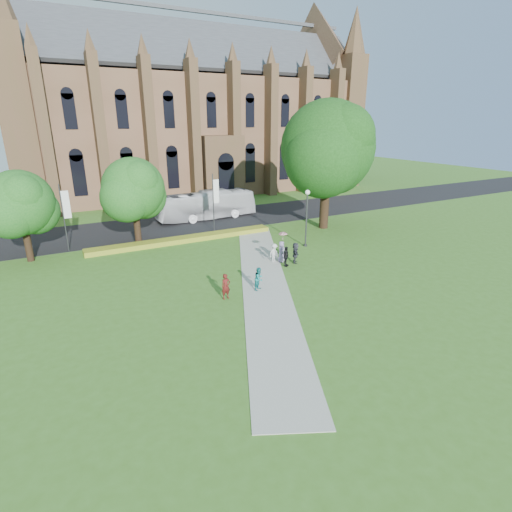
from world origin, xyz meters
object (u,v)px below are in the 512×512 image
large_tree (328,148)px  tour_coach (207,205)px  streetlamp (307,211)px  pedestrian_0 (226,286)px

large_tree → tour_coach: size_ratio=1.13×
streetlamp → large_tree: (5.50, 4.50, 5.07)m
streetlamp → pedestrian_0: bearing=-147.9°
large_tree → pedestrian_0: (-16.72, -11.53, -7.47)m
streetlamp → tour_coach: streetlamp is taller
pedestrian_0 → streetlamp: bearing=27.6°
streetlamp → tour_coach: 14.89m
streetlamp → tour_coach: bearing=106.2°
streetlamp → pedestrian_0: size_ratio=3.06×
streetlamp → pedestrian_0: streetlamp is taller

